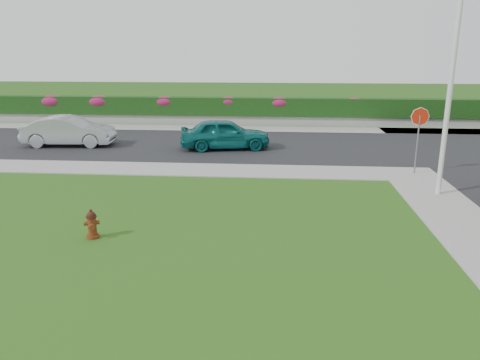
# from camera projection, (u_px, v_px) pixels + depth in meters

# --- Properties ---
(ground) EXTENTS (120.00, 120.00, 0.00)m
(ground) POSITION_uv_depth(u_px,v_px,m) (177.00, 280.00, 9.56)
(ground) COLOR black
(ground) RESTS_ON ground
(street_far) EXTENTS (26.00, 8.00, 0.04)m
(street_far) POSITION_uv_depth(u_px,v_px,m) (138.00, 144.00, 23.39)
(street_far) COLOR black
(street_far) RESTS_ON ground
(sidewalk_far) EXTENTS (24.00, 2.00, 0.04)m
(sidewalk_far) POSITION_uv_depth(u_px,v_px,m) (77.00, 167.00, 18.66)
(sidewalk_far) COLOR gray
(sidewalk_far) RESTS_ON ground
(curb_corner) EXTENTS (2.00, 2.00, 0.04)m
(curb_corner) POSITION_uv_depth(u_px,v_px,m) (410.00, 174.00, 17.64)
(curb_corner) COLOR gray
(curb_corner) RESTS_ON ground
(sidewalk_beyond) EXTENTS (34.00, 2.00, 0.04)m
(sidewalk_beyond) POSITION_uv_depth(u_px,v_px,m) (228.00, 129.00, 27.87)
(sidewalk_beyond) COLOR gray
(sidewalk_beyond) RESTS_ON ground
(retaining_wall) EXTENTS (34.00, 0.40, 0.60)m
(retaining_wall) POSITION_uv_depth(u_px,v_px,m) (230.00, 120.00, 29.24)
(retaining_wall) COLOR gray
(retaining_wall) RESTS_ON ground
(hedge) EXTENTS (32.00, 0.90, 1.10)m
(hedge) POSITION_uv_depth(u_px,v_px,m) (231.00, 106.00, 29.10)
(hedge) COLOR black
(hedge) RESTS_ON retaining_wall
(fire_hydrant) EXTENTS (0.39, 0.37, 0.74)m
(fire_hydrant) POSITION_uv_depth(u_px,v_px,m) (92.00, 225.00, 11.62)
(fire_hydrant) COLOR #511A0C
(fire_hydrant) RESTS_ON ground
(sedan_teal) EXTENTS (4.42, 2.45, 1.42)m
(sedan_teal) POSITION_uv_depth(u_px,v_px,m) (225.00, 134.00, 21.91)
(sedan_teal) COLOR #0C5C5B
(sedan_teal) RESTS_ON street_far
(sedan_silver) EXTENTS (4.45, 1.84, 1.43)m
(sedan_silver) POSITION_uv_depth(u_px,v_px,m) (69.00, 131.00, 22.62)
(sedan_silver) COLOR #9C9FA3
(sedan_silver) RESTS_ON street_far
(utility_pole) EXTENTS (0.16, 0.16, 6.15)m
(utility_pole) POSITION_uv_depth(u_px,v_px,m) (449.00, 99.00, 14.35)
(utility_pole) COLOR silver
(utility_pole) RESTS_ON ground
(stop_sign) EXTENTS (0.69, 0.06, 2.52)m
(stop_sign) POSITION_uv_depth(u_px,v_px,m) (419.00, 125.00, 17.25)
(stop_sign) COLOR slate
(stop_sign) RESTS_ON ground
(flower_clump_a) EXTENTS (1.54, 0.99, 0.77)m
(flower_clump_a) POSITION_uv_depth(u_px,v_px,m) (52.00, 101.00, 29.85)
(flower_clump_a) COLOR #B31E58
(flower_clump_a) RESTS_ON hedge
(flower_clump_b) EXTENTS (1.50, 0.97, 0.75)m
(flower_clump_b) POSITION_uv_depth(u_px,v_px,m) (99.00, 101.00, 29.60)
(flower_clump_b) COLOR #B31E58
(flower_clump_b) RESTS_ON hedge
(flower_clump_c) EXTENTS (1.40, 0.90, 0.70)m
(flower_clump_c) POSITION_uv_depth(u_px,v_px,m) (165.00, 102.00, 29.26)
(flower_clump_c) COLOR #B31E58
(flower_clump_c) RESTS_ON hedge
(flower_clump_d) EXTENTS (1.24, 0.80, 0.62)m
(flower_clump_d) POSITION_uv_depth(u_px,v_px,m) (228.00, 102.00, 28.93)
(flower_clump_d) COLOR #B31E58
(flower_clump_d) RESTS_ON hedge
(flower_clump_e) EXTENTS (1.38, 0.89, 0.69)m
(flower_clump_e) POSITION_uv_depth(u_px,v_px,m) (279.00, 103.00, 28.69)
(flower_clump_e) COLOR #B31E58
(flower_clump_e) RESTS_ON hedge
(flower_clump_f) EXTENTS (1.09, 0.70, 0.55)m
(flower_clump_f) POSITION_uv_depth(u_px,v_px,m) (354.00, 102.00, 28.32)
(flower_clump_f) COLOR #B31E58
(flower_clump_f) RESTS_ON hedge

